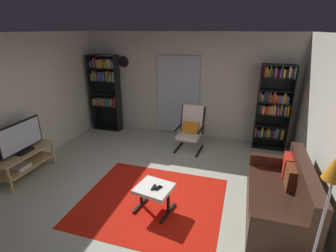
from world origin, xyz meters
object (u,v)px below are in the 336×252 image
Objects in this scene: tv_remote at (154,187)px; wall_clock at (124,62)px; television at (21,138)px; bookshelf_near_tv at (106,88)px; leather_sofa at (281,198)px; floor_lamp_by_sofa at (332,186)px; cell_phone at (158,188)px; lounge_armchair at (191,127)px; ottoman at (154,191)px; tv_stand at (25,161)px; bookshelf_near_sofa at (274,106)px.

wall_clock is (-1.95, 3.14, 1.42)m from tv_remote.
bookshelf_near_tv is at bearing 84.92° from television.
bookshelf_near_tv is 5.01m from leather_sofa.
floor_lamp_by_sofa is (4.60, -1.14, 0.63)m from television.
leather_sofa is at bearing 36.44° from cell_phone.
leather_sofa is at bearing 94.11° from floor_lamp_by_sofa.
ottoman is at bearing -91.58° from lounge_armchair.
lounge_armchair is at bearing 133.25° from leather_sofa.
bookshelf_near_tv is 3.44× the size of ottoman.
tv_stand is 2.74m from cell_phone.
bookshelf_near_tv is 2.63m from lounge_armchair.
television reaches higher than tv_remote.
television is 2.69m from tv_remote.
wall_clock is (0.47, 0.21, 0.68)m from bookshelf_near_tv.
bookshelf_near_tv reaches higher than tv_stand.
television reaches higher than cell_phone.
bookshelf_near_sofa is at bearing 57.82° from ottoman.
lounge_armchair is 2.33m from ottoman.
television is at bearing -162.29° from cell_phone.
tv_stand reaches higher than ottoman.
bookshelf_near_tv reaches higher than bookshelf_near_sofa.
bookshelf_near_tv is 1.04× the size of bookshelf_near_sofa.
lounge_armchair reaches higher than tv_stand.
lounge_armchair is (2.72, 2.12, 0.20)m from tv_stand.
ottoman is 4.11× the size of tv_remote.
wall_clock is at bearing 76.17° from television.
ottoman is 3.96m from wall_clock.
ottoman is at bearing -171.88° from cell_phone.
floor_lamp_by_sofa is (1.88, -0.90, 0.99)m from cell_phone.
leather_sofa is 3.00× the size of ottoman.
cell_phone is at bearing -14.50° from ottoman.
tv_remote is 0.50× the size of wall_clock.
cell_phone is 2.31m from floor_lamp_by_sofa.
television is 4.54m from leather_sofa.
leather_sofa is at bearing -46.75° from lounge_armchair.
leather_sofa is 1.02× the size of floor_lamp_by_sofa.
wall_clock is at bearing 122.35° from tv_remote.
bookshelf_near_sofa is 3.50m from ottoman.
bookshelf_near_tv is 3.91m from cell_phone.
floor_lamp_by_sofa reaches higher than leather_sofa.
floor_lamp_by_sofa is (1.95, -0.92, 1.07)m from ottoman.
tv_remote is 1.03× the size of cell_phone.
leather_sofa is 2.62m from lounge_armchair.
tv_stand reaches higher than tv_remote.
bookshelf_near_tv is 1.99× the size of lounge_armchair.
television is (0.00, 0.02, 0.46)m from tv_stand.
tv_stand is 0.46m from television.
wall_clock is (-2.01, 0.79, 1.32)m from lounge_armchair.
tv_stand is 5.29m from bookshelf_near_sofa.
wall_clock reaches higher than tv_remote.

